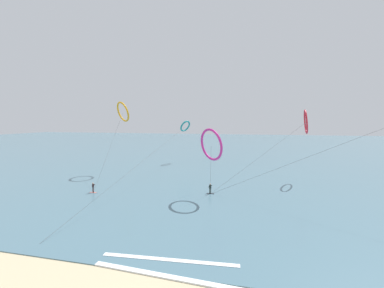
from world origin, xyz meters
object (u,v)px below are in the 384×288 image
(surfer_charcoal, at_px, (210,189))
(kite_teal, at_px, (185,126))
(kite_amber, at_px, (123,112))
(surfer_coral, at_px, (93,188))
(kite_crimson, at_px, (306,122))
(kite_magenta, at_px, (211,145))

(surfer_charcoal, relative_size, kite_teal, 0.03)
(kite_amber, bearing_deg, surfer_coral, 136.09)
(kite_crimson, height_order, kite_amber, kite_amber)
(kite_amber, height_order, kite_magenta, kite_amber)
(kite_teal, bearing_deg, kite_magenta, 49.89)
(surfer_charcoal, bearing_deg, surfer_coral, 134.83)
(kite_teal, bearing_deg, kite_crimson, 89.74)
(kite_amber, relative_size, kite_teal, 0.36)
(kite_crimson, xyz_separation_m, kite_amber, (-39.46, -0.71, 2.26))
(surfer_coral, height_order, kite_crimson, kite_crimson)
(kite_crimson, bearing_deg, kite_magenta, 140.39)
(surfer_charcoal, height_order, kite_magenta, kite_magenta)
(surfer_charcoal, bearing_deg, kite_crimson, -17.47)
(surfer_coral, xyz_separation_m, kite_teal, (7.32, 33.48, 9.61))
(kite_crimson, distance_m, kite_teal, 33.10)
(surfer_coral, xyz_separation_m, surfer_charcoal, (19.14, 3.72, 0.00))
(surfer_coral, bearing_deg, kite_amber, -37.95)
(surfer_charcoal, distance_m, kite_crimson, 24.51)
(kite_crimson, xyz_separation_m, kite_teal, (-28.92, 16.05, -1.37))
(surfer_coral, distance_m, surfer_charcoal, 19.50)
(surfer_charcoal, relative_size, kite_crimson, 0.10)
(surfer_charcoal, relative_size, kite_magenta, 0.16)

